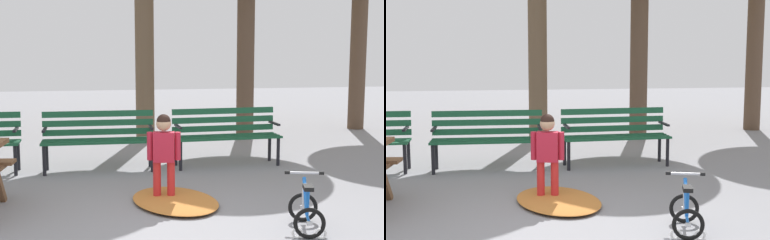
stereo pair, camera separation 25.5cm
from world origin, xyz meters
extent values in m
plane|color=gray|center=(0.00, 0.00, 0.00)|extent=(36.00, 36.00, 0.00)
cylinder|color=black|center=(-1.66, 2.87, 0.22)|extent=(0.05, 0.05, 0.44)
cylinder|color=black|center=(-1.67, 3.23, 0.22)|extent=(0.05, 0.05, 0.44)
cube|color=black|center=(-1.67, 3.05, 0.62)|extent=(0.05, 0.40, 0.03)
cube|color=#195133|center=(-0.51, 3.10, 0.44)|extent=(1.60, 0.10, 0.03)
cube|color=#195133|center=(-0.52, 2.98, 0.44)|extent=(1.60, 0.10, 0.03)
cube|color=#195133|center=(-0.52, 2.86, 0.44)|extent=(1.60, 0.10, 0.03)
cube|color=#195133|center=(-0.52, 2.74, 0.44)|extent=(1.60, 0.10, 0.03)
cube|color=#195133|center=(-0.51, 3.14, 0.54)|extent=(1.60, 0.07, 0.09)
cube|color=#195133|center=(-0.51, 3.14, 0.67)|extent=(1.60, 0.07, 0.09)
cube|color=#195133|center=(-0.51, 3.14, 0.81)|extent=(1.60, 0.07, 0.09)
cylinder|color=black|center=(0.23, 2.75, 0.22)|extent=(0.05, 0.05, 0.44)
cylinder|color=black|center=(0.24, 3.11, 0.22)|extent=(0.05, 0.05, 0.44)
cube|color=black|center=(0.23, 2.93, 0.62)|extent=(0.05, 0.40, 0.03)
cylinder|color=black|center=(-1.27, 2.77, 0.22)|extent=(0.05, 0.05, 0.44)
cylinder|color=black|center=(-1.26, 3.13, 0.22)|extent=(0.05, 0.05, 0.44)
cube|color=black|center=(-1.27, 2.95, 0.62)|extent=(0.05, 0.40, 0.03)
cube|color=#195133|center=(1.37, 3.13, 0.44)|extent=(1.60, 0.14, 0.03)
cube|color=#195133|center=(1.38, 3.01, 0.44)|extent=(1.60, 0.14, 0.03)
cube|color=#195133|center=(1.39, 2.89, 0.44)|extent=(1.60, 0.14, 0.03)
cube|color=#195133|center=(1.39, 2.77, 0.44)|extent=(1.60, 0.14, 0.03)
cube|color=#195133|center=(1.37, 3.17, 0.54)|extent=(1.60, 0.12, 0.09)
cube|color=#195133|center=(1.37, 3.17, 0.67)|extent=(1.60, 0.12, 0.09)
cube|color=#195133|center=(1.37, 3.17, 0.81)|extent=(1.60, 0.12, 0.09)
cylinder|color=black|center=(2.14, 2.83, 0.22)|extent=(0.05, 0.05, 0.44)
cylinder|color=black|center=(2.12, 3.19, 0.22)|extent=(0.05, 0.05, 0.44)
cube|color=black|center=(2.13, 3.01, 0.62)|extent=(0.06, 0.40, 0.03)
cylinder|color=black|center=(0.64, 2.76, 0.22)|extent=(0.05, 0.05, 0.44)
cylinder|color=black|center=(0.62, 3.12, 0.22)|extent=(0.05, 0.05, 0.44)
cube|color=black|center=(0.63, 2.94, 0.62)|extent=(0.06, 0.40, 0.03)
cylinder|color=red|center=(0.28, 1.21, 0.23)|extent=(0.09, 0.09, 0.47)
cube|color=black|center=(0.28, 1.21, 0.03)|extent=(0.12, 0.17, 0.06)
cylinder|color=red|center=(0.12, 1.24, 0.23)|extent=(0.09, 0.09, 0.47)
cube|color=black|center=(0.12, 1.24, 0.03)|extent=(0.12, 0.17, 0.06)
cube|color=#B71E33|center=(0.20, 1.23, 0.64)|extent=(0.26, 0.18, 0.34)
sphere|color=tan|center=(0.20, 1.23, 0.91)|extent=(0.17, 0.17, 0.17)
sphere|color=black|center=(0.20, 1.23, 0.93)|extent=(0.16, 0.16, 0.16)
cylinder|color=#B71E33|center=(0.36, 1.20, 0.65)|extent=(0.07, 0.07, 0.32)
cylinder|color=#B71E33|center=(0.04, 1.26, 0.65)|extent=(0.07, 0.07, 0.32)
torus|color=black|center=(1.50, 0.22, 0.15)|extent=(0.30, 0.12, 0.30)
cylinder|color=silver|center=(1.50, 0.22, 0.15)|extent=(0.06, 0.05, 0.04)
torus|color=black|center=(1.37, -0.29, 0.15)|extent=(0.30, 0.12, 0.30)
cylinder|color=silver|center=(1.37, -0.29, 0.15)|extent=(0.06, 0.05, 0.04)
torus|color=white|center=(1.26, -0.26, 0.05)|extent=(0.11, 0.05, 0.11)
torus|color=white|center=(1.47, -0.31, 0.05)|extent=(0.11, 0.05, 0.11)
cylinder|color=blue|center=(1.45, 0.04, 0.32)|extent=(0.11, 0.31, 0.32)
cylinder|color=blue|center=(1.41, -0.11, 0.30)|extent=(0.05, 0.08, 0.27)
cylinder|color=blue|center=(1.39, -0.19, 0.16)|extent=(0.08, 0.20, 0.05)
cylinder|color=silver|center=(1.49, 0.20, 0.31)|extent=(0.05, 0.08, 0.32)
cylinder|color=blue|center=(1.45, 0.02, 0.42)|extent=(0.11, 0.32, 0.05)
cube|color=black|center=(1.41, -0.13, 0.45)|extent=(0.13, 0.19, 0.04)
cylinder|color=silver|center=(1.49, 0.18, 0.52)|extent=(0.33, 0.11, 0.02)
cylinder|color=black|center=(1.32, 0.22, 0.52)|extent=(0.06, 0.05, 0.04)
cylinder|color=black|center=(1.65, 0.13, 0.52)|extent=(0.06, 0.05, 0.04)
ellipsoid|color=#B26B2D|center=(0.31, 1.10, 0.04)|extent=(1.23, 1.49, 0.07)
cylinder|color=brown|center=(0.41, 5.60, 2.00)|extent=(0.36, 0.36, 4.01)
cylinder|color=brown|center=(2.36, 5.46, 1.53)|extent=(0.34, 0.34, 3.06)
cylinder|color=brown|center=(5.07, 6.17, 1.64)|extent=(0.35, 0.35, 3.28)
camera|label=1|loc=(-0.59, -4.95, 1.78)|focal=51.56mm
camera|label=2|loc=(-0.34, -4.99, 1.78)|focal=51.56mm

